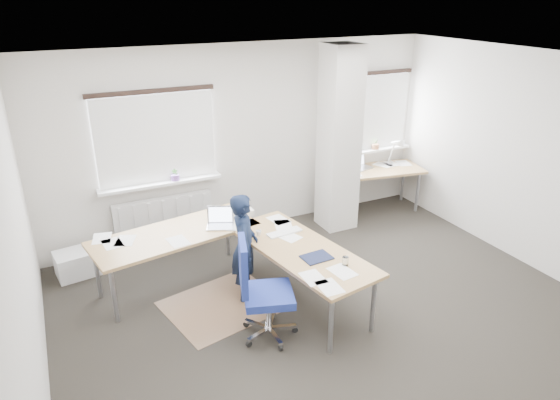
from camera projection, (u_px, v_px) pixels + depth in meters
name	position (u px, v px, depth m)	size (l,w,h in m)	color
ground	(328.00, 310.00, 5.83)	(6.00, 6.00, 0.00)	black
room_shell	(327.00, 155.00, 5.60)	(6.04, 5.04, 2.82)	beige
floor_mat	(223.00, 305.00, 5.93)	(1.27, 1.08, 0.01)	brown
white_crate	(78.00, 263.00, 6.51)	(0.55, 0.39, 0.33)	white
desk_main	(238.00, 242.00, 5.93)	(2.82, 2.63, 0.96)	#9D7244
desk_side	(380.00, 171.00, 8.26)	(1.50, 0.93, 1.22)	#9D7244
task_chair	(264.00, 310.00, 5.28)	(0.66, 0.64, 1.16)	navy
person	(245.00, 247.00, 5.86)	(0.49, 0.32, 1.33)	black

